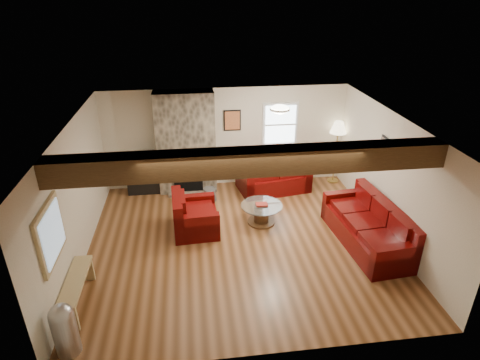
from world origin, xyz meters
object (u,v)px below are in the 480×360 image
Objects in this scene: armchair_red at (195,213)px; coffee_table at (261,214)px; television at (148,162)px; tv_cabinet at (150,181)px; floor_lamp at (338,131)px; sofa_three at (368,224)px; loveseat at (273,173)px.

armchair_red is 1.15× the size of coffee_table.
television reaches higher than armchair_red.
floor_lamp reaches higher than tv_cabinet.
coffee_table is at bearing -36.45° from tv_cabinet.
coffee_table is (-1.94, 1.03, -0.22)m from sofa_three.
loveseat is at bearing -5.59° from television.
tv_cabinet is (-2.49, 1.84, 0.05)m from coffee_table.
armchair_red is at bearing -61.34° from television.
sofa_three is 5.28m from tv_cabinet.
sofa_three reaches higher than tv_cabinet.
tv_cabinet is (-4.43, 2.87, -0.17)m from sofa_three.
armchair_red is at bearing -110.33° from sofa_three.
coffee_table is at bearing -141.43° from floor_lamp.
loveseat is 1.91× the size of coffee_table.
coffee_table is at bearing -123.10° from sofa_three.
floor_lamp is (4.73, -0.05, 0.62)m from television.
sofa_three is 5.28m from television.
tv_cabinet is at bearing 179.38° from floor_lamp.
television is at bearing 25.61° from armchair_red.
tv_cabinet is 4.87m from floor_lamp.
sofa_three is at bearing -32.94° from television.
sofa_three is 2.54× the size of coffee_table.
floor_lamp is at bearing 168.66° from sofa_three.
floor_lamp is at bearing 38.57° from coffee_table.
television is at bearing 143.55° from coffee_table.
television is 4.77m from floor_lamp.
loveseat is 1.65× the size of armchair_red.
coffee_table is at bearing -120.10° from loveseat.
sofa_three is 2.20× the size of armchair_red.
coffee_table is 3.15m from television.
loveseat reaches higher than armchair_red.
tv_cabinet is at bearing 0.00° from television.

